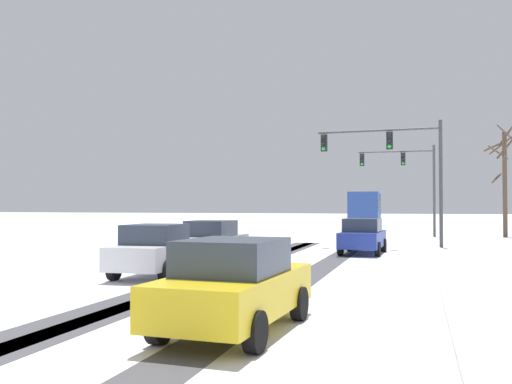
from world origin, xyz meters
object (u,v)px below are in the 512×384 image
Objects in this scene: traffic_signal_near_right at (396,158)px; bus_oncoming at (366,208)px; car_white_third at (157,250)px; car_silver_second at (212,241)px; traffic_signal_far_right at (407,172)px; car_yellow_cab_fourth at (235,285)px; bare_tree_sidewalk_far at (504,176)px; car_blue_lead at (363,236)px.

traffic_signal_near_right reaches higher than bus_oncoming.
car_silver_second is at bearing 88.79° from car_white_third.
traffic_signal_near_right reaches higher than car_white_third.
traffic_signal_far_right is 11.88m from traffic_signal_near_right.
traffic_signal_far_right is at bearing 85.77° from car_yellow_cab_fourth.
bare_tree_sidewalk_far is at bearing 62.64° from car_white_third.
car_white_third is (-6.79, -13.47, -3.84)m from traffic_signal_near_right.
car_silver_second is 0.37× the size of bus_oncoming.
car_yellow_cab_fourth is at bearing -105.07° from bare_tree_sidewalk_far.
car_white_third is at bearing -95.03° from bus_oncoming.
bus_oncoming is (-3.93, 11.16, -2.62)m from traffic_signal_far_right.
car_white_third is 0.38× the size of bus_oncoming.
car_white_third is at bearing -105.73° from traffic_signal_far_right.
car_blue_lead is 18.66m from bare_tree_sidewalk_far.
bare_tree_sidewalk_far is (8.88, 32.97, 3.44)m from car_yellow_cab_fourth.
bus_oncoming is at bearing 84.42° from car_silver_second.
bare_tree_sidewalk_far reaches higher than car_silver_second.
traffic_signal_far_right is 1.58× the size of car_silver_second.
bare_tree_sidewalk_far is at bearing -44.11° from bus_oncoming.
traffic_signal_far_right reaches higher than car_white_third.
traffic_signal_near_right reaches higher than car_blue_lead.
bus_oncoming is at bearing 109.38° from traffic_signal_far_right.
car_white_third is 36.67m from bus_oncoming.
car_blue_lead is 11.37m from car_white_third.
bus_oncoming is at bearing 84.97° from car_white_third.
traffic_signal_far_right reaches higher than car_blue_lead.
traffic_signal_far_right is 12.12m from bus_oncoming.
car_yellow_cab_fourth is (-0.64, -16.58, 0.00)m from car_blue_lead.
car_yellow_cab_fourth is at bearing -95.72° from traffic_signal_near_right.
car_blue_lead is at bearing -96.40° from traffic_signal_far_right.
car_blue_lead is 0.38× the size of bus_oncoming.
traffic_signal_far_right reaches higher than car_silver_second.
traffic_signal_far_right is at bearing 83.60° from car_blue_lead.
traffic_signal_near_right is 23.46m from bus_oncoming.
car_silver_second is 0.98× the size of car_yellow_cab_fourth.
car_silver_second is (-6.69, -8.85, -3.84)m from traffic_signal_near_right.
bus_oncoming is at bearing 92.08° from car_yellow_cab_fourth.
bare_tree_sidewalk_far is (13.65, 26.39, 3.44)m from car_white_third.
traffic_signal_near_right is 1.55× the size of car_yellow_cab_fourth.
traffic_signal_far_right is 1.00× the size of traffic_signal_near_right.
traffic_signal_near_right is 0.59× the size of bus_oncoming.
car_white_third is (-7.14, -25.34, -3.80)m from traffic_signal_far_right.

